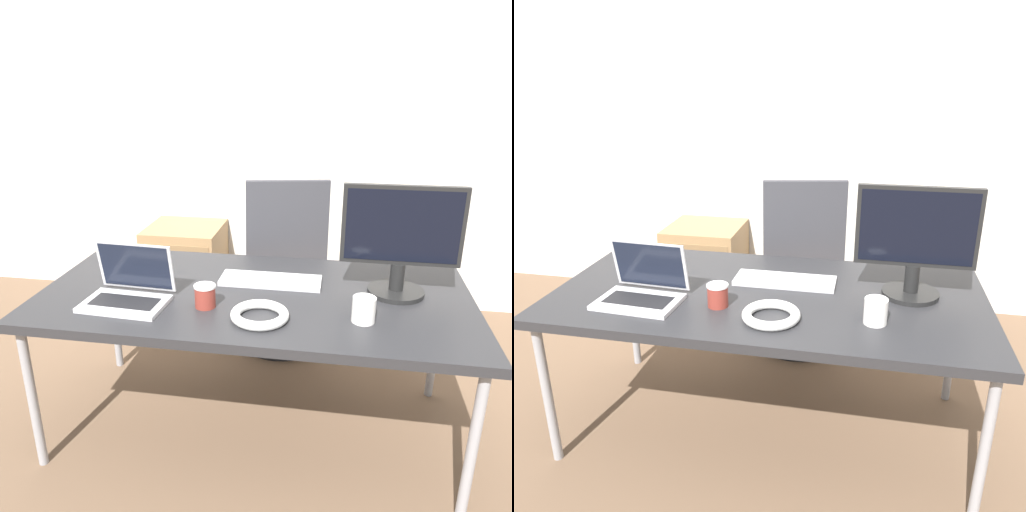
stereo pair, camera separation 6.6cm
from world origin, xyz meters
The scene contains 12 objects.
ground_plane centered at (0.00, 0.00, 0.00)m, with size 14.00×14.00×0.00m, color brown.
wall_back centered at (0.00, 1.51, 1.30)m, with size 10.00×0.05×2.60m.
desk centered at (0.00, 0.00, 0.66)m, with size 1.84×0.91×0.70m.
office_chair centered at (0.04, 0.79, 0.40)m, with size 0.57×0.60×1.07m.
cabinet_left centered at (-0.70, 1.23, 0.30)m, with size 0.51×0.48×0.60m.
cabinet_right centered at (0.68, 1.23, 0.30)m, with size 0.51×0.48×0.60m.
laptop_center centered at (-0.49, -0.18, 0.75)m, with size 0.35×0.27×0.23m.
monitor centered at (0.60, 0.09, 0.94)m, with size 0.49×0.24×0.47m.
keyboard centered at (0.05, 0.12, 0.71)m, with size 0.45×0.16×0.02m.
coffee_cup_white centered at (0.45, -0.20, 0.75)m, with size 0.09×0.09×0.10m.
coffee_cup_brown centered at (-0.17, -0.17, 0.75)m, with size 0.09×0.09×0.09m.
cable_coil centered at (0.06, -0.24, 0.72)m, with size 0.23×0.23×0.04m.
Camera 2 is at (0.40, -1.93, 1.59)m, focal length 35.00 mm.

